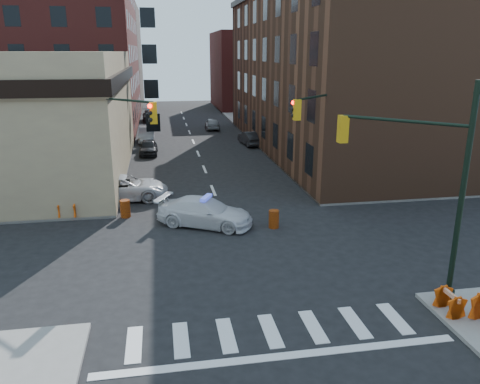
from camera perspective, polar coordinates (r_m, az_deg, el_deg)
name	(u,v)px	position (r m, az deg, el deg)	size (l,w,h in m)	color
ground	(237,250)	(22.31, -0.31, -7.07)	(140.00, 140.00, 0.00)	black
sidewalk_ne	(380,128)	(59.75, 16.68, 7.49)	(34.00, 54.50, 0.15)	gray
apartment_block	(21,24)	(62.08, -25.19, 18.05)	(25.00, 25.00, 24.00)	maroon
commercial_row_ne	(335,74)	(45.70, 11.55, 13.93)	(14.00, 34.00, 14.00)	#533321
filler_nw	(77,58)	(83.11, -19.21, 15.21)	(20.00, 18.00, 16.00)	brown
filler_ne	(263,70)	(80.09, 2.86, 14.62)	(16.00, 16.00, 12.00)	maroon
signal_pole_se	(430,181)	(17.91, 22.20, 1.26)	(5.40, 5.27, 8.00)	black
signal_pole_nw	(113,143)	(26.02, -15.21, 5.83)	(3.58, 3.67, 8.00)	black
signal_pole_ne	(322,136)	(27.49, 9.97, 6.72)	(3.67, 3.58, 8.00)	black
tree_ne_near	(269,109)	(47.71, 3.50, 10.10)	(3.00, 3.00, 4.85)	black
tree_ne_far	(253,101)	(55.48, 1.60, 11.07)	(3.00, 3.00, 4.85)	black
police_car	(205,212)	(25.16, -4.30, -2.46)	(2.10, 5.17, 1.50)	silver
pickup	(123,188)	(30.39, -14.02, 0.53)	(2.56, 5.56, 1.54)	silver
parked_car_wnear	(148,147)	(43.43, -11.10, 5.39)	(1.58, 3.93, 1.34)	black
parked_car_wfar	(147,135)	(49.66, -11.31, 6.87)	(1.56, 4.46, 1.47)	gray
parked_car_wdeep	(150,116)	(64.77, -10.90, 9.14)	(2.03, 4.98, 1.45)	black
parked_car_enear	(250,138)	(46.99, 1.26, 6.58)	(1.46, 4.19, 1.38)	black
parked_car_efar	(212,124)	(56.80, -3.40, 8.32)	(1.61, 4.00, 1.36)	gray
pedestrian_a	(53,200)	(28.34, -21.85, -0.87)	(0.63, 0.41, 1.73)	black
pedestrian_b	(29,193)	(29.93, -24.35, -0.10)	(0.92, 0.72, 1.89)	black
pedestrian_c	(30,203)	(28.47, -24.18, -1.24)	(0.92, 0.38, 1.57)	#202430
barrel_road	(274,219)	(24.91, 4.15, -3.31)	(0.54, 0.54, 0.96)	#EC590B
barrel_bank	(125,209)	(27.20, -13.81, -1.98)	(0.56, 0.56, 1.00)	#EA580B
barricade_se_b	(450,303)	(18.41, 24.18, -12.21)	(1.08, 0.54, 0.81)	red
barricade_nw_a	(81,207)	(27.94, -18.77, -1.73)	(1.14, 0.57, 0.86)	red
barricade_nw_b	(68,210)	(27.68, -20.21, -2.05)	(1.13, 0.57, 0.85)	red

